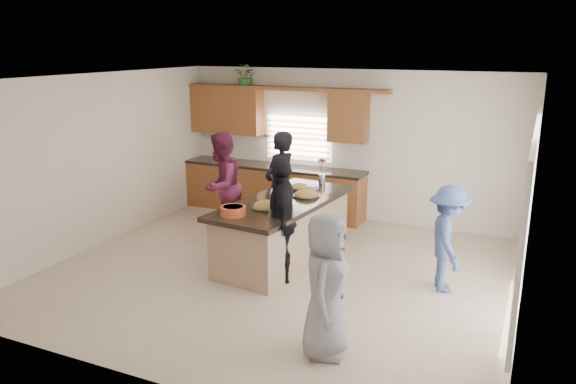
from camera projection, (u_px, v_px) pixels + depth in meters
The scene contains 18 objects.
floor at pixel (280, 273), 8.21m from camera, with size 6.50×6.50×0.00m, color beige.
room_shell at pixel (280, 144), 7.72m from camera, with size 6.52×6.02×2.81m.
back_cabinetry at pixel (272, 167), 10.97m from camera, with size 4.08×0.66×2.46m.
right_wall_glazing at pixel (527, 214), 6.46m from camera, with size 0.06×4.00×2.25m.
island at pixel (284, 231), 8.62m from camera, with size 1.41×2.80×0.95m.
platter_front at pixel (266, 207), 8.05m from camera, with size 0.43×0.43×0.18m.
platter_mid at pixel (306, 195), 8.67m from camera, with size 0.42×0.42×0.17m.
platter_back at pixel (299, 187), 9.15m from camera, with size 0.32×0.32×0.13m.
salad_bowl at pixel (233, 210), 7.72m from camera, with size 0.35×0.35×0.13m.
clear_cup at pixel (271, 213), 7.71m from camera, with size 0.08×0.08×0.09m, color white.
plate_stack at pixel (312, 187), 9.16m from camera, with size 0.23×0.23×0.06m, color #BF9CE3.
flower_vase at pixel (322, 170), 9.44m from camera, with size 0.14×0.14×0.43m.
potted_plant at pixel (246, 76), 10.83m from camera, with size 0.42×0.37×0.47m, color #3A762F.
woman_left_back at pixel (280, 187), 9.37m from camera, with size 0.68×0.45×1.86m, color black.
woman_left_mid at pixel (221, 186), 9.48m from camera, with size 0.89×0.69×1.83m, color maroon.
woman_left_front at pixel (281, 219), 7.78m from camera, with size 1.04×0.43×1.77m, color black.
woman_right_back at pixel (448, 239), 7.47m from camera, with size 0.94×0.54×1.46m, color #3D5186.
woman_right_front at pixel (326, 286), 5.88m from camera, with size 0.77×0.50×1.58m, color gray.
Camera 1 is at (3.27, -6.90, 3.25)m, focal length 35.00 mm.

